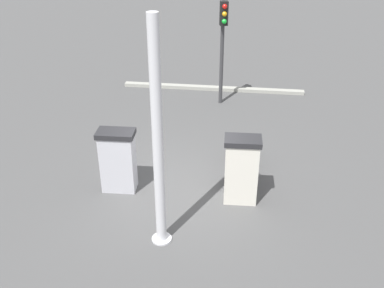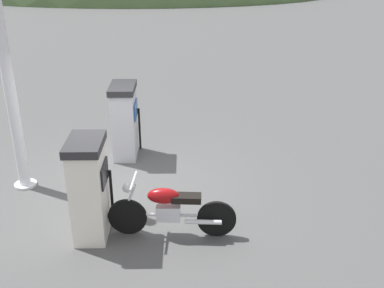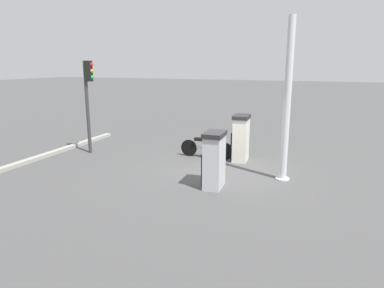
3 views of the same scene
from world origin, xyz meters
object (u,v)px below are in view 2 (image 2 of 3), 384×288
object	(u,v)px
fuel_pump_near	(89,189)
motorcycle_near_pump	(169,208)
fuel_pump_far	(125,121)
canopy_support_pole	(6,70)

from	to	relation	value
fuel_pump_near	motorcycle_near_pump	size ratio (longest dim) A/B	0.81
fuel_pump_far	motorcycle_near_pump	distance (m)	3.00
fuel_pump_far	motorcycle_near_pump	size ratio (longest dim) A/B	0.78
fuel_pump_far	motorcycle_near_pump	bearing A→B (deg)	-67.06
fuel_pump_near	motorcycle_near_pump	world-z (taller)	fuel_pump_near
fuel_pump_far	canopy_support_pole	bearing A→B (deg)	-139.99
motorcycle_near_pump	fuel_pump_far	bearing A→B (deg)	112.94
canopy_support_pole	motorcycle_near_pump	bearing A→B (deg)	-26.51
fuel_pump_near	fuel_pump_far	distance (m)	2.81
fuel_pump_near	motorcycle_near_pump	distance (m)	1.21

